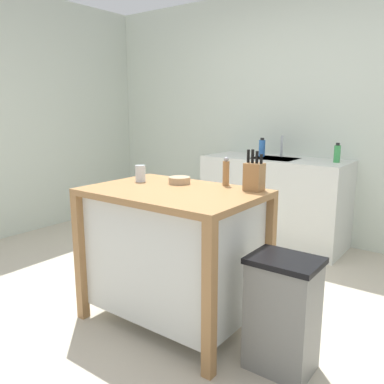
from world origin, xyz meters
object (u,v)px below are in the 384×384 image
bowl_stoneware_deep (179,180)px  bottle_hand_soap (337,153)px  sink_faucet (282,146)px  drinking_cup (140,173)px  kitchen_island (173,249)px  trash_bin (282,314)px  bottle_dish_soap (262,148)px  pepper_grinder (226,172)px  knife_block (254,176)px

bowl_stoneware_deep → bottle_hand_soap: 1.78m
sink_faucet → drinking_cup: bearing=-95.5°
kitchen_island → bowl_stoneware_deep: size_ratio=7.43×
bowl_stoneware_deep → trash_bin: size_ratio=0.23×
bowl_stoneware_deep → bottle_dish_soap: bottle_dish_soap is taller
pepper_grinder → trash_bin: pepper_grinder is taller
kitchen_island → drinking_cup: drinking_cup is taller
knife_block → trash_bin: bearing=-41.6°
sink_faucet → bottle_hand_soap: 0.61m
pepper_grinder → sink_faucet: sink_faucet is taller
drinking_cup → bottle_dish_soap: bottle_dish_soap is taller
knife_block → trash_bin: (0.36, -0.32, -0.66)m
bottle_dish_soap → bottle_hand_soap: 0.78m
kitchen_island → bottle_hand_soap: (0.43, 1.89, 0.48)m
pepper_grinder → drinking_cup: bearing=-157.5°
knife_block → drinking_cup: knife_block is taller
bottle_dish_soap → trash_bin: bearing=-59.9°
kitchen_island → trash_bin: kitchen_island is taller
bottle_hand_soap → kitchen_island: bearing=-102.8°
pepper_grinder → bottle_dish_soap: 1.68m
trash_bin → bowl_stoneware_deep: bearing=165.3°
bottle_dish_soap → bottle_hand_soap: (0.78, -0.01, -0.01)m
knife_block → pepper_grinder: size_ratio=1.34×
trash_bin → bottle_hand_soap: size_ratio=3.45×
bowl_stoneware_deep → bottle_hand_soap: size_ratio=0.80×
pepper_grinder → trash_bin: 0.95m
drinking_cup → knife_block: bearing=13.7°
pepper_grinder → bottle_dish_soap: size_ratio=0.96×
bottle_hand_soap → knife_block: bearing=-90.3°
sink_faucet → pepper_grinder: bearing=-77.7°
pepper_grinder → trash_bin: size_ratio=0.30×
kitchen_island → trash_bin: size_ratio=1.72×
kitchen_island → sink_faucet: sink_faucet is taller
knife_block → trash_bin: 0.82m
drinking_cup → pepper_grinder: pepper_grinder is taller
sink_faucet → bowl_stoneware_deep: bearing=-87.4°
trash_bin → bottle_hand_soap: 2.07m
bowl_stoneware_deep → sink_faucet: size_ratio=0.66×
pepper_grinder → sink_faucet: (-0.37, 1.69, 0.02)m
bowl_stoneware_deep → pepper_grinder: pepper_grinder is taller
kitchen_island → bowl_stoneware_deep: bearing=116.8°
knife_block → bowl_stoneware_deep: (-0.51, -0.09, -0.07)m
sink_faucet → bottle_hand_soap: size_ratio=1.20×
kitchen_island → pepper_grinder: 0.60m
knife_block → pepper_grinder: bearing=170.0°
knife_block → bottle_hand_soap: (0.01, 1.61, -0.01)m
knife_block → sink_faucet: bearing=109.0°
bowl_stoneware_deep → trash_bin: 1.08m
knife_block → sink_faucet: knife_block is taller
kitchen_island → knife_block: size_ratio=4.28×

